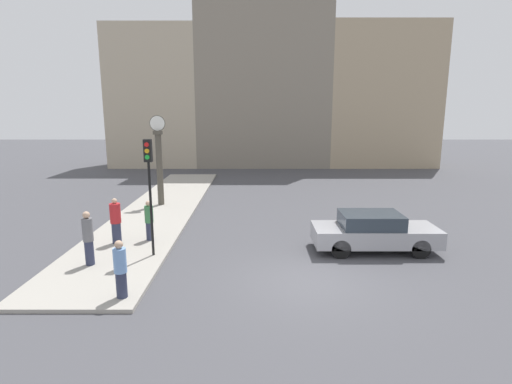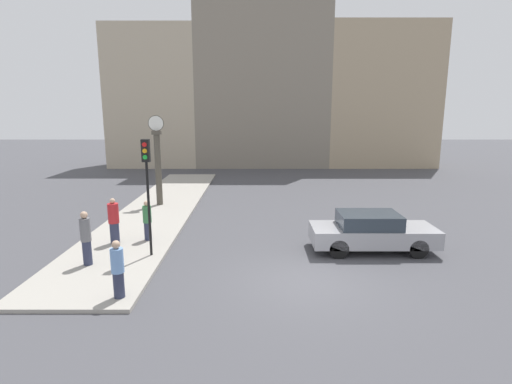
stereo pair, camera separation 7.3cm
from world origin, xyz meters
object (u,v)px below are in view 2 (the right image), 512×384
object	(u,v)px
pedestrian_green_hoodie	(149,220)
pedestrian_red_top	(116,221)
pedestrian_grey_jacket	(88,238)
traffic_light_near	(149,174)
sedan_car	(374,232)
street_clock	(160,162)
pedestrian_blue_stripe	(120,269)

from	to	relation	value
pedestrian_green_hoodie	pedestrian_red_top	bearing A→B (deg)	-160.90
pedestrian_grey_jacket	pedestrian_green_hoodie	bearing A→B (deg)	63.02
traffic_light_near	pedestrian_grey_jacket	world-z (taller)	traffic_light_near
sedan_car	street_clock	size ratio (longest dim) A/B	0.95
traffic_light_near	pedestrian_blue_stripe	bearing A→B (deg)	-90.59
pedestrian_green_hoodie	sedan_car	bearing A→B (deg)	-6.05
pedestrian_blue_stripe	pedestrian_green_hoodie	size ratio (longest dim) A/B	1.03
sedan_car	pedestrian_grey_jacket	xyz separation A→B (m)	(-9.83, -1.67, 0.30)
sedan_car	pedestrian_green_hoodie	xyz separation A→B (m)	(-8.52, 0.90, 0.17)
sedan_car	pedestrian_grey_jacket	distance (m)	9.98
traffic_light_near	pedestrian_grey_jacket	size ratio (longest dim) A/B	2.24
traffic_light_near	pedestrian_green_hoodie	distance (m)	2.75
traffic_light_near	street_clock	xyz separation A→B (m)	(-1.52, 7.71, -0.58)
street_clock	pedestrian_green_hoodie	bearing A→B (deg)	-80.89
traffic_light_near	pedestrian_red_top	distance (m)	2.94
pedestrian_red_top	pedestrian_green_hoodie	size ratio (longest dim) A/B	1.12
sedan_car	street_clock	xyz separation A→B (m)	(-9.49, 6.94, 1.70)
sedan_car	pedestrian_grey_jacket	bearing A→B (deg)	-170.35
sedan_car	pedestrian_green_hoodie	size ratio (longest dim) A/B	2.87
sedan_car	pedestrian_red_top	size ratio (longest dim) A/B	2.56
sedan_car	pedestrian_green_hoodie	world-z (taller)	pedestrian_green_hoodie
traffic_light_near	sedan_car	bearing A→B (deg)	5.56
pedestrian_red_top	pedestrian_blue_stripe	xyz separation A→B (m)	(1.68, -4.52, -0.06)
pedestrian_blue_stripe	pedestrian_green_hoodie	world-z (taller)	pedestrian_blue_stripe
street_clock	pedestrian_red_top	xyz separation A→B (m)	(-0.19, -6.44, -1.44)
traffic_light_near	street_clock	world-z (taller)	street_clock
pedestrian_red_top	pedestrian_grey_jacket	bearing A→B (deg)	-93.93
pedestrian_grey_jacket	pedestrian_green_hoodie	distance (m)	2.89
traffic_light_near	pedestrian_blue_stripe	size ratio (longest dim) A/B	2.51
street_clock	pedestrian_blue_stripe	world-z (taller)	street_clock
street_clock	pedestrian_red_top	distance (m)	6.60
pedestrian_red_top	pedestrian_blue_stripe	size ratio (longest dim) A/B	1.09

